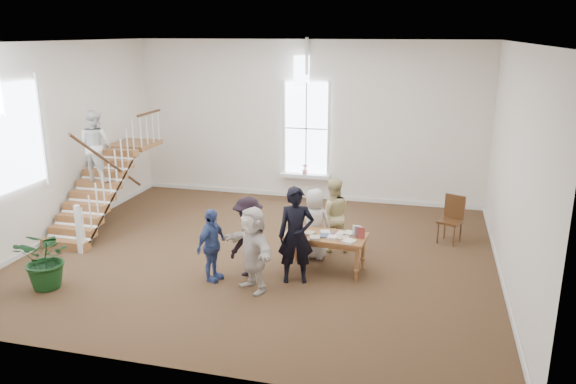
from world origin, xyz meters
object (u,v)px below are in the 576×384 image
(library_table, at_px, (326,239))
(police_officer, at_px, (296,235))
(woman_cluster_c, at_px, (253,249))
(woman_cluster_b, at_px, (248,236))
(person_yellow, at_px, (332,215))
(side_chair, at_px, (452,216))
(elderly_woman, at_px, (314,224))
(floor_plant, at_px, (47,259))
(woman_cluster_a, at_px, (212,245))

(library_table, distance_m, police_officer, 0.84)
(library_table, bearing_deg, woman_cluster_c, -129.65)
(woman_cluster_b, bearing_deg, person_yellow, 155.88)
(person_yellow, bearing_deg, side_chair, -170.92)
(woman_cluster_b, relative_size, woman_cluster_c, 0.99)
(elderly_woman, bearing_deg, library_table, 127.06)
(library_table, relative_size, police_officer, 0.89)
(library_table, distance_m, side_chair, 3.42)
(elderly_woman, xyz_separation_m, floor_plant, (-4.57, -2.70, -0.18))
(police_officer, bearing_deg, floor_plant, -178.07)
(elderly_woman, height_order, woman_cluster_b, woman_cluster_b)
(library_table, xyz_separation_m, side_chair, (2.50, 2.34, -0.06))
(person_yellow, relative_size, side_chair, 1.51)
(floor_plant, bearing_deg, side_chair, 30.76)
(floor_plant, bearing_deg, woman_cluster_b, 23.83)
(person_yellow, relative_size, floor_plant, 1.40)
(woman_cluster_a, distance_m, side_chair, 5.66)
(library_table, bearing_deg, woman_cluster_b, -154.93)
(person_yellow, relative_size, woman_cluster_a, 1.14)
(elderly_woman, relative_size, floor_plant, 1.30)
(woman_cluster_b, distance_m, floor_plant, 3.81)
(person_yellow, height_order, woman_cluster_c, person_yellow)
(police_officer, relative_size, elderly_woman, 1.24)
(police_officer, relative_size, woman_cluster_a, 1.30)
(elderly_woman, distance_m, woman_cluster_a, 2.34)
(person_yellow, relative_size, woman_cluster_c, 1.01)
(woman_cluster_c, bearing_deg, woman_cluster_a, -151.98)
(woman_cluster_a, relative_size, side_chair, 1.33)
(elderly_woman, relative_size, woman_cluster_b, 0.95)
(side_chair, bearing_deg, woman_cluster_a, -120.36)
(woman_cluster_b, distance_m, side_chair, 4.91)
(woman_cluster_b, distance_m, woman_cluster_c, 0.72)
(woman_cluster_a, bearing_deg, woman_cluster_b, -39.74)
(woman_cluster_a, height_order, woman_cluster_b, woman_cluster_b)
(woman_cluster_a, bearing_deg, person_yellow, -29.91)
(woman_cluster_a, bearing_deg, side_chair, -40.39)
(woman_cluster_b, bearing_deg, elderly_woman, 152.62)
(police_officer, distance_m, woman_cluster_a, 1.65)
(woman_cluster_a, relative_size, woman_cluster_c, 0.89)
(woman_cluster_a, xyz_separation_m, woman_cluster_b, (0.60, 0.45, 0.08))
(police_officer, relative_size, woman_cluster_c, 1.16)
(police_officer, distance_m, elderly_woman, 1.27)
(library_table, relative_size, woman_cluster_c, 1.04)
(woman_cluster_c, distance_m, floor_plant, 3.88)
(woman_cluster_a, height_order, side_chair, woman_cluster_a)
(police_officer, distance_m, woman_cluster_c, 0.90)
(woman_cluster_b, xyz_separation_m, woman_cluster_c, (0.30, -0.65, 0.01))
(woman_cluster_b, height_order, side_chair, woman_cluster_b)
(police_officer, distance_m, floor_plant, 4.71)
(police_officer, height_order, elderly_woman, police_officer)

